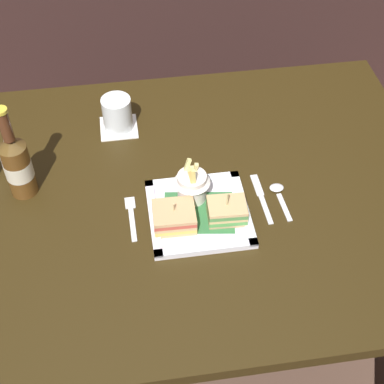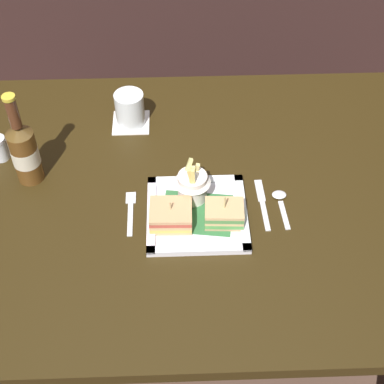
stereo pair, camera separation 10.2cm
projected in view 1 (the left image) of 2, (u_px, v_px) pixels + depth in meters
ground_plane at (187, 341)px, 1.95m from camera, size 6.00×6.00×0.00m
dining_table at (186, 225)px, 1.49m from camera, size 1.27×0.94×0.75m
square_plate at (199, 213)px, 1.34m from camera, size 0.23×0.23×0.02m
sandwich_half_left at (174, 217)px, 1.30m from camera, size 0.10×0.08×0.07m
sandwich_half_right at (227, 211)px, 1.31m from camera, size 0.09×0.07×0.08m
fries_cup at (192, 182)px, 1.34m from camera, size 0.09×0.09×0.11m
beer_bottle at (17, 164)px, 1.34m from camera, size 0.07×0.07×0.25m
drink_coaster at (119, 128)px, 1.56m from camera, size 0.10×0.10×0.00m
water_glass at (117, 116)px, 1.53m from camera, size 0.08×0.08×0.09m
fork at (131, 216)px, 1.35m from camera, size 0.02×0.14×0.00m
knife at (261, 196)px, 1.39m from camera, size 0.02×0.16×0.00m
spoon at (278, 192)px, 1.39m from camera, size 0.04×0.12×0.01m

